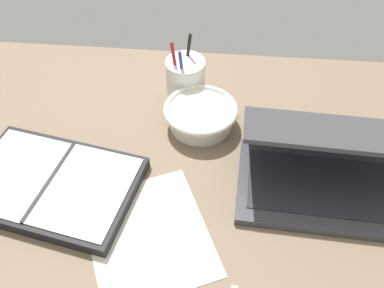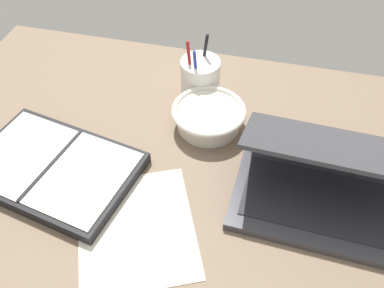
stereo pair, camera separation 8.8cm
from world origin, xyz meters
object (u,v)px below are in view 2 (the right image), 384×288
object	(u,v)px
laptop	(326,184)
bowl	(209,116)
pen_cup	(200,77)
scissors	(75,198)
planner	(53,168)

from	to	relation	value
laptop	bowl	bearing A→B (deg)	153.02
pen_cup	scissors	bearing A→B (deg)	-113.57
bowl	pen_cup	size ratio (longest dim) A/B	1.14
planner	scissors	bearing A→B (deg)	-25.94
bowl	planner	bearing A→B (deg)	-142.94
bowl	laptop	bearing A→B (deg)	-29.73
pen_cup	planner	bearing A→B (deg)	-125.56
planner	laptop	bearing A→B (deg)	17.97
bowl	scissors	bearing A→B (deg)	-128.79
scissors	laptop	bearing A→B (deg)	52.84
planner	bowl	bearing A→B (deg)	48.23
laptop	scissors	bearing A→B (deg)	-163.39
laptop	pen_cup	size ratio (longest dim) A/B	2.36
bowl	pen_cup	world-z (taller)	pen_cup
pen_cup	scissors	world-z (taller)	pen_cup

